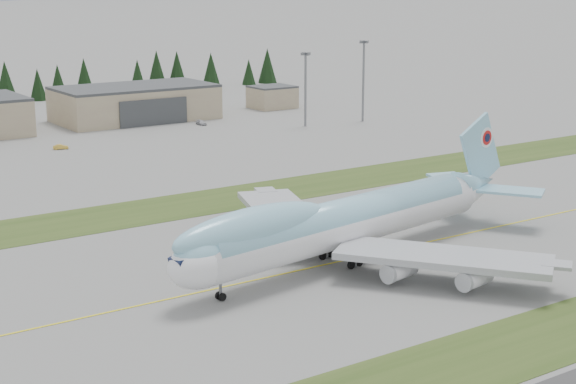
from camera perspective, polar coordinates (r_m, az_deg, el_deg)
ground at (r=132.15m, az=-0.36°, el=-5.33°), size 7000.00×7000.00×0.00m
grass_strip_near at (r=104.93m, az=11.48°, el=-10.79°), size 400.00×14.00×0.08m
grass_strip_far at (r=169.82m, az=-8.85°, el=-1.20°), size 400.00×18.00×0.08m
taxiway_line_main at (r=132.15m, az=-0.36°, el=-5.33°), size 400.00×0.40×0.02m
boeing_747_freighter at (r=136.17m, az=3.68°, el=-1.91°), size 75.69×64.27×19.85m
hangar_right at (r=280.95m, az=-9.85°, el=5.70°), size 48.00×26.60×10.80m
control_shed at (r=303.40m, az=-1.03°, el=6.17°), size 14.00×12.00×7.60m
service_vehicle_b at (r=236.38m, az=-14.47°, el=2.69°), size 4.10×2.40×1.28m
service_vehicle_c at (r=269.38m, az=-5.63°, el=4.35°), size 2.12×4.79×1.36m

